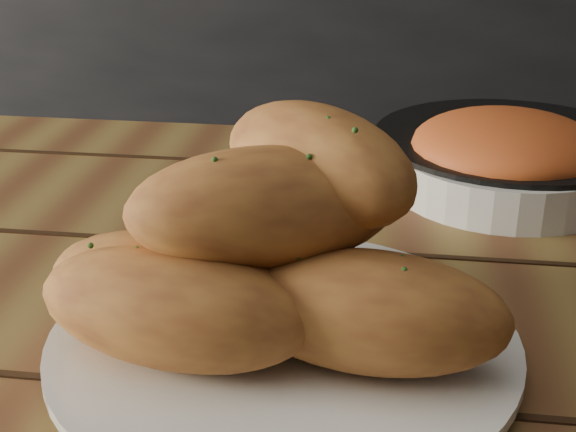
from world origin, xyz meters
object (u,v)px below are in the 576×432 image
object	(u,v)px
plate	(284,345)
bowl	(506,158)
table	(249,421)
skillet	(513,156)
bread_rolls	(263,254)

from	to	relation	value
plate	bowl	size ratio (longest dim) A/B	1.40
bowl	plate	bearing A→B (deg)	-118.45
plate	table	bearing A→B (deg)	121.28
table	skillet	bearing A→B (deg)	53.49
bread_rolls	bowl	size ratio (longest dim) A/B	1.38
table	bowl	xyz separation A→B (m)	(0.20, 0.25, 0.13)
bread_rolls	skillet	bearing A→B (deg)	61.13
table	plate	bearing A→B (deg)	-58.72
bread_rolls	plate	bearing A→B (deg)	4.81
bread_rolls	bowl	world-z (taller)	bread_rolls
table	bowl	size ratio (longest dim) A/B	7.23
table	bread_rolls	size ratio (longest dim) A/B	5.24
table	plate	world-z (taller)	plate
table	plate	size ratio (longest dim) A/B	5.18
table	plate	distance (m)	0.13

